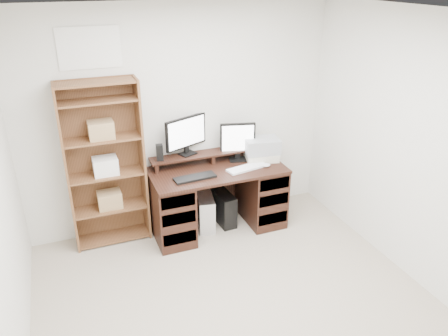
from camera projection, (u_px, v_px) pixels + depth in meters
room at (258, 200)px, 3.15m from camera, size 3.54×4.04×2.54m
desk at (217, 197)px, 5.00m from camera, size 1.50×0.70×0.75m
riser_shelf at (211, 154)px, 4.98m from camera, size 1.40×0.22×0.12m
monitor_wide at (186, 134)px, 4.83m from camera, size 0.51×0.24×0.43m
monitor_small at (238, 140)px, 4.98m from camera, size 0.40×0.19×0.44m
speaker at (160, 152)px, 4.73m from camera, size 0.08×0.08×0.18m
keyboard_black at (195, 178)px, 4.61m from camera, size 0.46×0.18×0.02m
keyboard_white at (247, 168)px, 4.84m from camera, size 0.49×0.23×0.02m
mouse at (266, 165)px, 4.89m from camera, size 0.12×0.09×0.04m
printer at (261, 156)px, 5.07m from camera, size 0.41×0.35×0.09m
basket at (262, 145)px, 5.01m from camera, size 0.43×0.34×0.17m
tower_silver at (205, 212)px, 5.07m from camera, size 0.25×0.43×0.40m
tower_black at (224, 208)px, 5.16m from camera, size 0.19×0.40×0.39m
bookshelf at (105, 163)px, 4.57m from camera, size 0.80×0.30×1.80m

